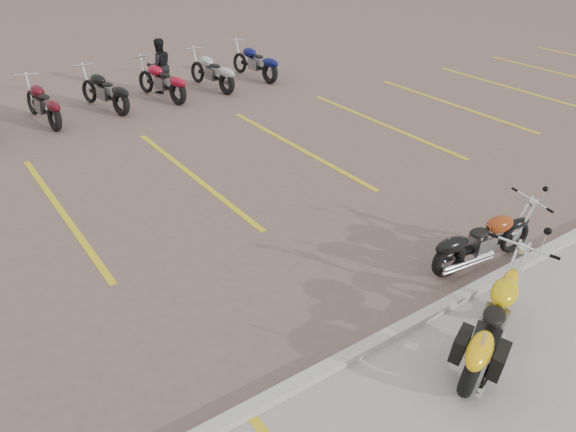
# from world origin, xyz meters

# --- Properties ---
(ground) EXTENTS (100.00, 100.00, 0.00)m
(ground) POSITION_xyz_m (0.00, 0.00, 0.00)
(ground) COLOR brown
(ground) RESTS_ON ground
(curb) EXTENTS (60.00, 0.18, 0.12)m
(curb) POSITION_xyz_m (0.00, -2.00, 0.06)
(curb) COLOR #ADAAA3
(curb) RESTS_ON ground
(parking_stripes) EXTENTS (38.00, 5.50, 0.01)m
(parking_stripes) POSITION_xyz_m (0.00, 4.00, 0.00)
(parking_stripes) COLOR gold
(parking_stripes) RESTS_ON ground
(yellow_cruiser) EXTENTS (2.12, 1.05, 0.93)m
(yellow_cruiser) POSITION_xyz_m (0.67, -2.87, 0.46)
(yellow_cruiser) COLOR black
(yellow_cruiser) RESTS_ON ground
(flame_cruiser) EXTENTS (1.99, 0.40, 0.82)m
(flame_cruiser) POSITION_xyz_m (2.23, -1.53, 0.41)
(flame_cruiser) COLOR black
(flame_cruiser) RESTS_ON ground
(person_b) EXTENTS (0.81, 0.66, 1.57)m
(person_b) POSITION_xyz_m (1.88, 9.76, 0.79)
(person_b) COLOR black
(person_b) RESTS_ON ground
(bg_bike_row) EXTENTS (15.75, 2.07, 1.10)m
(bg_bike_row) POSITION_xyz_m (-2.54, 9.17, 0.55)
(bg_bike_row) COLOR black
(bg_bike_row) RESTS_ON ground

